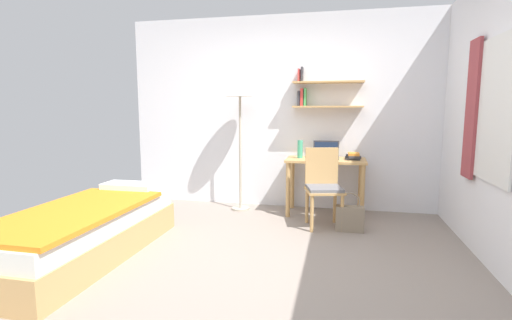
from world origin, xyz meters
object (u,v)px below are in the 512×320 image
laptop (326,154)px  water_bottle (300,149)px  desk_chair (323,184)px  bed (85,232)px  standing_lamp (240,95)px  handbag (350,218)px  desk (325,170)px  book_stack (353,156)px

laptop → water_bottle: size_ratio=1.44×
desk_chair → laptop: 0.63m
bed → standing_lamp: 2.50m
bed → desk_chair: 2.55m
standing_lamp → handbag: size_ratio=3.94×
desk → water_bottle: bearing=178.8°
desk_chair → bed: bearing=-145.7°
laptop → water_bottle: (-0.33, -0.07, 0.06)m
laptop → book_stack: size_ratio=1.29×
desk_chair → laptop: size_ratio=2.70×
water_bottle → bed: bearing=-132.6°
desk → desk_chair: 0.49m
desk → handbag: size_ratio=2.26×
desk → book_stack: 0.39m
standing_lamp → laptop: 1.35m
bed → standing_lamp: standing_lamp is taller
standing_lamp → laptop: (1.12, 0.09, -0.76)m
standing_lamp → bed: bearing=-117.1°
bed → handbag: (2.40, 1.28, -0.08)m
bed → book_stack: book_stack is taller
book_stack → handbag: 0.90m
standing_lamp → book_stack: standing_lamp is taller
laptop → handbag: (0.31, -0.71, -0.63)m
laptop → water_bottle: 0.34m
desk_chair → handbag: desk_chair is taller
laptop → handbag: 1.00m
bed → laptop: (2.10, 2.00, 0.54)m
desk_chair → handbag: size_ratio=2.05×
book_stack → handbag: size_ratio=0.59×
handbag → bed: bearing=-151.9°
water_bottle → book_stack: bearing=1.8°
bed → desk_chair: size_ratio=2.26×
laptop → book_stack: 0.35m
desk → desk_chair: bearing=-90.5°
standing_lamp → desk: bearing=0.6°
water_bottle → book_stack: 0.67m
desk → laptop: bearing=93.0°
desk → desk_chair: size_ratio=1.10×
bed → desk: 2.86m
desk_chair → standing_lamp: bearing=157.1°
laptop → water_bottle: bearing=-167.5°
desk → water_bottle: (-0.33, 0.01, 0.26)m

